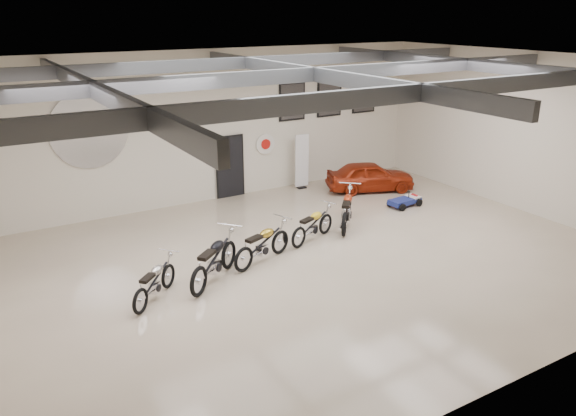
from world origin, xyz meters
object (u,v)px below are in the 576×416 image
motorcycle_red (347,209)px  go_kart (407,198)px  motorcycle_silver (154,281)px  motorcycle_yellow (313,224)px  banner_stand (302,162)px  vintage_car (370,176)px  motorcycle_black (214,259)px  motorcycle_gold (262,243)px

motorcycle_red → go_kart: 2.92m
motorcycle_silver → motorcycle_yellow: bearing=-30.5°
motorcycle_yellow → go_kart: motorcycle_yellow is taller
banner_stand → motorcycle_red: 4.08m
banner_stand → vintage_car: bearing=-34.6°
banner_stand → go_kart: size_ratio=1.38×
banner_stand → motorcycle_silver: (-7.27, -5.42, -0.51)m
motorcycle_black → vintage_car: motorcycle_black is taller
motorcycle_black → motorcycle_yellow: size_ratio=1.19×
banner_stand → motorcycle_yellow: (-2.36, -4.34, -0.49)m
banner_stand → motorcycle_gold: size_ratio=0.97×
motorcycle_black → motorcycle_yellow: (3.39, 0.91, -0.09)m
motorcycle_silver → go_kart: 9.45m
motorcycle_gold → motorcycle_yellow: bearing=-4.2°
motorcycle_gold → banner_stand: bearing=28.6°
banner_stand → go_kart: bearing=-57.4°
motorcycle_silver → motorcycle_red: 6.55m
motorcycle_black → motorcycle_yellow: bearing=-24.2°
motorcycle_black → motorcycle_gold: bearing=-25.7°
banner_stand → motorcycle_gold: bearing=-128.1°
motorcycle_silver → motorcycle_red: (6.38, 1.46, 0.10)m
vintage_car → motorcycle_red: bearing=151.7°
motorcycle_black → go_kart: bearing=-26.2°
motorcycle_black → motorcycle_red: size_ratio=1.02×
motorcycle_black → motorcycle_silver: bearing=146.9°
motorcycle_silver → vintage_car: 10.02m
motorcycle_silver → motorcycle_gold: size_ratio=0.89×
banner_stand → vintage_car: banner_stand is taller
motorcycle_silver → motorcycle_yellow: (4.91, 1.08, 0.02)m
go_kart → motorcycle_red: bearing=-175.3°
motorcycle_gold → motorcycle_silver: bearing=169.5°
motorcycle_silver → motorcycle_red: size_ratio=0.82×
vintage_car → banner_stand: bearing=73.4°
motorcycle_silver → go_kart: (9.24, 1.95, -0.21)m
motorcycle_yellow → motorcycle_red: bearing=-6.9°
banner_stand → go_kart: (1.97, -3.46, -0.72)m
motorcycle_silver → motorcycle_gold: bearing=-33.0°
motorcycle_gold → vintage_car: size_ratio=0.65×
motorcycle_gold → go_kart: size_ratio=1.42×
motorcycle_silver → motorcycle_black: bearing=-36.8°
motorcycle_silver → banner_stand: bearing=-6.2°
banner_stand → vintage_car: size_ratio=0.63×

